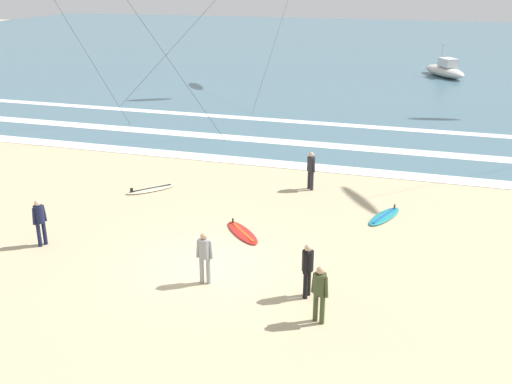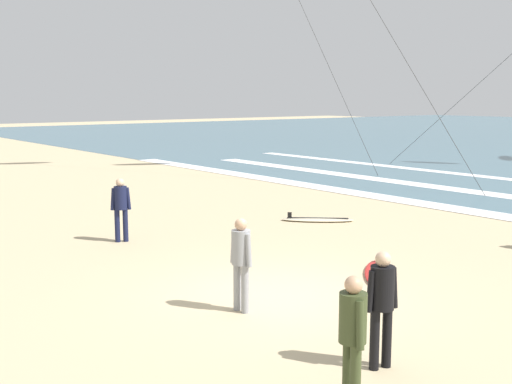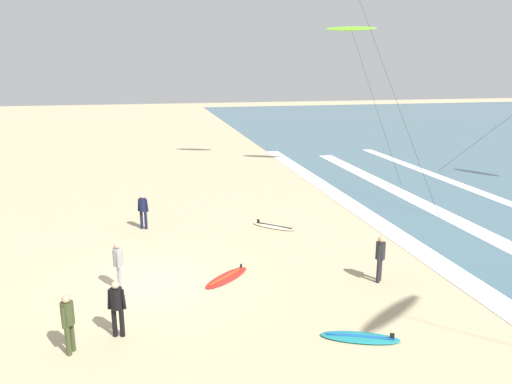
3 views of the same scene
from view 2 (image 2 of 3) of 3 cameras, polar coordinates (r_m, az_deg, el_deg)
ground_plane at (r=11.77m, az=1.79°, el=-9.23°), size 160.00×160.00×0.00m
surfer_right_near at (r=8.65m, az=11.21°, el=-9.37°), size 0.32×0.52×1.60m
surfer_left_near at (r=16.14m, az=-12.02°, el=-1.05°), size 0.32×0.50×1.60m
surfer_left_far at (r=10.67m, az=-1.35°, el=-5.76°), size 0.51×0.32×1.60m
surfer_mid_group at (r=7.49m, az=8.64°, el=-12.15°), size 0.51×0.32×1.60m
surfboard_near_water at (r=18.67m, az=5.53°, el=-2.46°), size 1.86×1.96×0.25m
surfboard_foreground_flat at (r=13.26m, az=11.00°, el=-7.14°), size 1.86×1.96×0.25m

